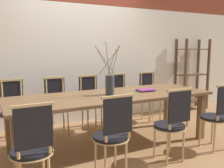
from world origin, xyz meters
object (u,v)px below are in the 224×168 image
chair_far_center (91,100)px  book_stack (145,90)px  vase_centerpiece (110,84)px  dining_table (112,100)px  chair_near_center (172,122)px  shelving_rack (192,75)px

chair_far_center → book_stack: (0.57, -0.79, 0.26)m
chair_far_center → vase_centerpiece: bearing=87.2°
dining_table → chair_far_center: (0.01, 0.80, -0.16)m
chair_far_center → vase_centerpiece: size_ratio=1.26×
chair_near_center → chair_far_center: (-0.41, 1.61, 0.00)m
chair_near_center → book_stack: 0.87m
vase_centerpiece → chair_far_center: bearing=87.2°
shelving_rack → book_stack: bearing=-152.1°
chair_near_center → chair_far_center: bearing=104.2°
chair_near_center → shelving_rack: size_ratio=0.59×
dining_table → chair_near_center: chair_near_center is taller
vase_centerpiece → book_stack: vase_centerpiece is taller
book_stack → chair_far_center: bearing=125.8°
dining_table → chair_near_center: 0.92m
chair_near_center → shelving_rack: 2.90m
chair_near_center → shelving_rack: bearing=40.7°
chair_far_center → shelving_rack: size_ratio=0.59×
vase_centerpiece → shelving_rack: shelving_rack is taller
vase_centerpiece → book_stack: bearing=1.1°
chair_near_center → vase_centerpiece: bearing=119.1°
book_stack → shelving_rack: (2.02, 1.07, 0.02)m
vase_centerpiece → book_stack: (0.61, 0.01, -0.14)m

